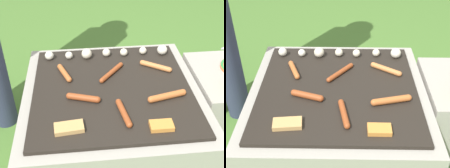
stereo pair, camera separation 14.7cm
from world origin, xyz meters
TOP-DOWN VIEW (x-y plane):
  - ground_plane at (0.00, 0.00)m, footprint 14.00×14.00m
  - grill at (0.00, 0.00)m, footprint 0.85×0.85m
  - sausage_front_center at (0.03, -0.20)m, footprint 0.05×0.18m
  - sausage_front_right at (0.01, 0.11)m, footprint 0.13×0.16m
  - sausage_front_left at (-0.23, 0.13)m, footprint 0.07×0.15m
  - sausage_back_center at (0.24, -0.11)m, footprint 0.19×0.07m
  - sausage_back_right at (0.24, 0.14)m, footprint 0.15×0.11m
  - sausage_mid_right at (-0.14, -0.08)m, footprint 0.15×0.07m
  - bread_slice_right at (-0.20, -0.27)m, footprint 0.12×0.08m
  - bread_slice_left at (0.17, -0.29)m, footprint 0.10×0.06m
  - mushroom_row at (0.01, 0.29)m, footprint 0.67×0.06m

SIDE VIEW (x-z plane):
  - ground_plane at x=0.00m, z-range 0.00..0.00m
  - grill at x=0.00m, z-range 0.00..0.36m
  - bread_slice_right at x=-0.20m, z-range 0.36..0.38m
  - bread_slice_left at x=0.17m, z-range 0.36..0.38m
  - sausage_front_right at x=0.01m, z-range 0.36..0.38m
  - sausage_front_left at x=-0.23m, z-range 0.36..0.39m
  - sausage_front_center at x=0.03m, z-range 0.36..0.39m
  - sausage_back_right at x=0.24m, z-range 0.36..0.39m
  - sausage_mid_right at x=-0.14m, z-range 0.36..0.39m
  - sausage_back_center at x=0.24m, z-range 0.36..0.39m
  - mushroom_row at x=0.01m, z-range 0.36..0.41m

